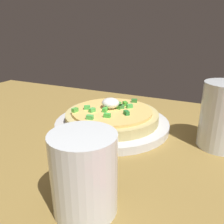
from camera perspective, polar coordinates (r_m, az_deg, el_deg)
The scene contains 5 objects.
dining_table at distance 38.53cm, azimuth -1.29°, elevation -13.90°, with size 124.22×76.92×2.33cm, color olive.
plate at distance 49.91cm, azimuth 0.00°, elevation -2.99°, with size 24.01×24.01×1.54cm, color silver.
pizza at distance 49.16cm, azimuth -0.02°, elevation -0.76°, with size 19.49×19.49×4.69cm.
cup_near at distance 27.60cm, azimuth -6.77°, elevation -15.49°, with size 7.58×7.58×9.77cm.
cup_far at distance 44.91cm, azimuth 25.65°, elevation -1.12°, with size 7.91×7.91×11.71cm.
Camera 1 is at (-14.20, 28.55, 22.80)cm, focal length 37.35 mm.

